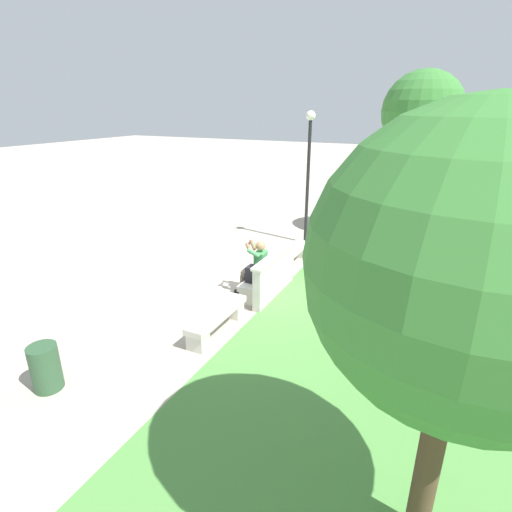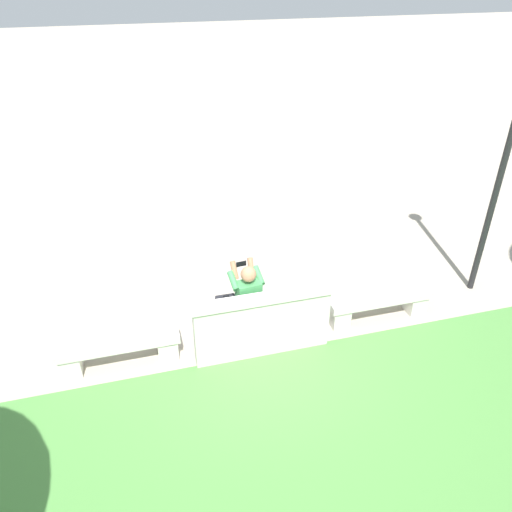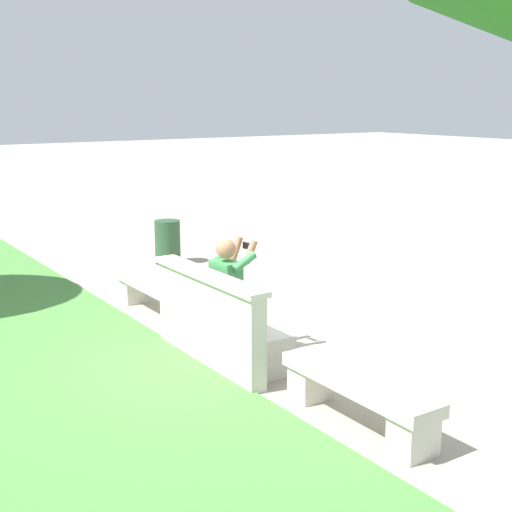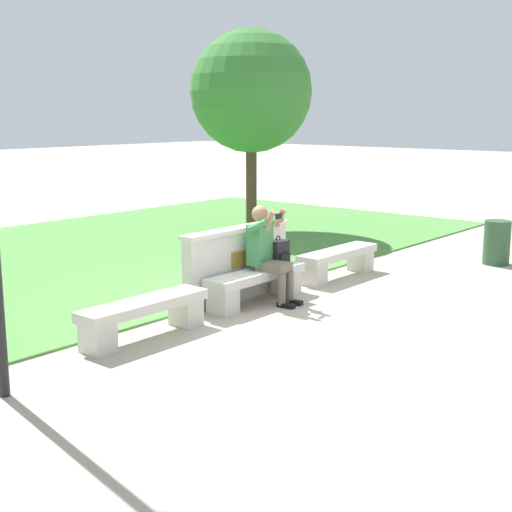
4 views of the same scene
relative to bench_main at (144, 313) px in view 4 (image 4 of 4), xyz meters
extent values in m
plane|color=#B2A593|center=(1.99, 0.00, -0.29)|extent=(80.00, 80.00, 0.00)
cube|color=#518E42|center=(1.99, 4.38, -0.28)|extent=(17.67, 8.00, 0.03)
cube|color=beige|center=(0.00, 0.00, 0.10)|extent=(1.69, 0.40, 0.12)
cube|color=beige|center=(-0.66, 0.00, -0.13)|extent=(0.28, 0.34, 0.33)
cube|color=beige|center=(0.66, 0.00, -0.13)|extent=(0.28, 0.34, 0.33)
cube|color=beige|center=(1.99, 0.00, 0.10)|extent=(1.69, 0.40, 0.12)
cube|color=beige|center=(1.33, 0.00, -0.13)|extent=(0.28, 0.34, 0.33)
cube|color=beige|center=(2.65, 0.00, -0.13)|extent=(0.28, 0.34, 0.33)
cube|color=beige|center=(3.98, 0.00, 0.10)|extent=(1.69, 0.40, 0.12)
cube|color=beige|center=(3.32, 0.00, -0.13)|extent=(0.28, 0.34, 0.33)
cube|color=beige|center=(4.65, 0.00, -0.13)|extent=(0.28, 0.34, 0.33)
cube|color=beige|center=(1.99, 0.34, 0.18)|extent=(1.94, 0.18, 0.95)
cube|color=silver|center=(1.99, 0.34, 0.69)|extent=(2.00, 0.24, 0.06)
cube|color=olive|center=(1.99, 0.24, 0.30)|extent=(0.44, 0.02, 0.22)
cube|color=black|center=(2.07, -0.46, -0.26)|extent=(0.12, 0.25, 0.06)
cylinder|color=#6B6051|center=(2.06, -0.39, -0.05)|extent=(0.11, 0.11, 0.42)
cube|color=black|center=(2.26, -0.44, -0.26)|extent=(0.12, 0.25, 0.06)
cylinder|color=#6B6051|center=(2.26, -0.37, -0.05)|extent=(0.11, 0.11, 0.42)
cube|color=#6B6051|center=(2.14, -0.19, 0.22)|extent=(0.34, 0.45, 0.12)
cube|color=#3D894C|center=(2.12, 0.04, 0.50)|extent=(0.36, 0.25, 0.56)
sphere|color=#9E7051|center=(2.12, 0.04, 0.92)|extent=(0.22, 0.22, 0.22)
cylinder|color=#3D894C|center=(1.94, -0.08, 0.79)|extent=(0.12, 0.32, 0.21)
cylinder|color=#9E7051|center=(2.02, -0.21, 0.87)|extent=(0.08, 0.18, 0.27)
cylinder|color=#3D894C|center=(2.32, -0.04, 0.79)|extent=(0.12, 0.32, 0.21)
cylinder|color=#9E7051|center=(2.26, -0.19, 0.87)|extent=(0.12, 0.20, 0.27)
cube|color=black|center=(2.15, -0.26, 0.91)|extent=(0.15, 0.03, 0.08)
cube|color=black|center=(2.43, -0.03, 0.34)|extent=(0.28, 0.20, 0.36)
cube|color=black|center=(2.43, -0.14, 0.27)|extent=(0.20, 0.06, 0.16)
torus|color=black|center=(2.43, -0.03, 0.54)|extent=(0.10, 0.02, 0.10)
cylinder|color=#4C3826|center=(6.47, 3.90, 0.82)|extent=(0.23, 0.23, 2.21)
sphere|color=#387A33|center=(6.47, 3.90, 2.69)|extent=(2.56, 2.56, 2.56)
cylinder|color=#2D5133|center=(6.57, -1.50, 0.08)|extent=(0.44, 0.44, 0.75)
camera|label=1|loc=(9.75, 3.68, 3.86)|focal=28.00mm
camera|label=2|loc=(3.52, 5.59, 4.71)|focal=35.00mm
camera|label=3|loc=(-4.30, 3.95, 2.49)|focal=50.00mm
camera|label=4|loc=(-5.18, -6.02, 2.25)|focal=50.00mm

